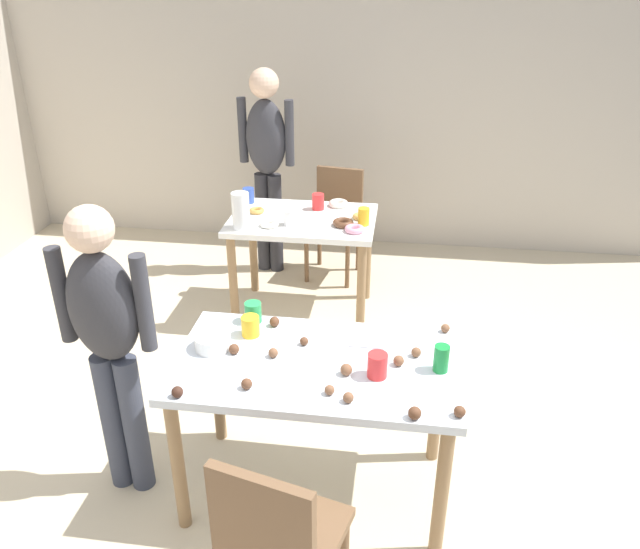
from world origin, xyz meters
name	(u,v)px	position (x,y,z in m)	size (l,w,h in m)	color
ground_plane	(319,495)	(0.00, 0.00, 0.00)	(6.40, 6.40, 0.00)	beige
wall_back	(371,98)	(0.00, 3.20, 1.30)	(6.40, 0.10, 2.60)	#BCB2A3
dining_table_near	(316,381)	(-0.02, 0.04, 0.65)	(1.26, 0.72, 0.75)	silver
dining_table_far	(303,234)	(-0.36, 1.75, 0.63)	(1.00, 0.70, 0.75)	white
chair_near_table	(277,537)	(-0.05, -0.69, 0.50)	(0.49, 0.49, 0.87)	brown
chair_far_table	(336,216)	(-0.21, 2.46, 0.50)	(0.46, 0.46, 0.87)	brown
person_girl_near	(108,333)	(-0.93, -0.04, 0.87)	(0.45, 0.22, 1.46)	#383D4C
person_adult_far	(267,154)	(-0.76, 2.44, 1.00)	(0.46, 0.24, 1.64)	#28282D
mixing_bowl	(213,342)	(-0.50, 0.09, 0.78)	(0.16, 0.16, 0.07)	white
soda_can	(441,358)	(0.52, 0.05, 0.81)	(0.07, 0.07, 0.12)	#198438
fork_near	(368,347)	(0.20, 0.19, 0.75)	(0.17, 0.02, 0.01)	silver
cup_near_0	(250,326)	(-0.35, 0.22, 0.80)	(0.09, 0.09, 0.10)	yellow
cup_near_1	(253,312)	(-0.37, 0.34, 0.80)	(0.08, 0.08, 0.10)	green
cup_near_2	(377,365)	(0.25, -0.03, 0.80)	(0.09, 0.09, 0.11)	red
cake_ball_0	(348,398)	(0.15, -0.22, 0.77)	(0.04, 0.04, 0.04)	brown
cake_ball_1	(274,322)	(-0.26, 0.31, 0.77)	(0.05, 0.05, 0.05)	brown
cake_ball_2	(177,392)	(-0.53, -0.28, 0.77)	(0.05, 0.05, 0.05)	#3D2319
cake_ball_3	(415,413)	(0.41, -0.28, 0.78)	(0.05, 0.05, 0.05)	brown
cake_ball_4	(273,353)	(-0.21, 0.05, 0.77)	(0.04, 0.04, 0.04)	brown
cake_ball_5	(234,349)	(-0.39, 0.06, 0.77)	(0.05, 0.05, 0.05)	brown
cake_ball_6	(445,328)	(0.56, 0.37, 0.77)	(0.04, 0.04, 0.04)	brown
cake_ball_7	(460,412)	(0.58, -0.25, 0.77)	(0.05, 0.05, 0.05)	brown
cake_ball_8	(330,390)	(0.07, -0.18, 0.77)	(0.04, 0.04, 0.04)	brown
cake_ball_9	(304,341)	(-0.09, 0.17, 0.77)	(0.04, 0.04, 0.04)	brown
cake_ball_10	(247,384)	(-0.27, -0.19, 0.77)	(0.05, 0.05, 0.05)	brown
cake_ball_11	(346,370)	(0.12, -0.03, 0.78)	(0.05, 0.05, 0.05)	brown
cake_ball_12	(399,361)	(0.34, 0.07, 0.77)	(0.05, 0.05, 0.05)	brown
cake_ball_13	(416,352)	(0.42, 0.15, 0.77)	(0.04, 0.04, 0.04)	brown
pitcher_far	(241,211)	(-0.73, 1.50, 0.87)	(0.12, 0.12, 0.25)	white
cup_far_0	(318,202)	(-0.28, 1.93, 0.81)	(0.09, 0.09, 0.11)	red
cup_far_1	(289,218)	(-0.43, 1.61, 0.80)	(0.08, 0.08, 0.10)	white
cup_far_2	(249,195)	(-0.80, 2.00, 0.81)	(0.08, 0.08, 0.11)	#3351B2
cup_far_3	(364,217)	(0.07, 1.68, 0.81)	(0.08, 0.08, 0.12)	yellow
donut_far_0	(257,211)	(-0.70, 1.80, 0.77)	(0.11, 0.11, 0.03)	gold
donut_far_1	(343,223)	(-0.07, 1.64, 0.77)	(0.14, 0.14, 0.04)	brown
donut_far_2	(338,203)	(-0.14, 2.01, 0.77)	(0.14, 0.14, 0.04)	white
donut_far_3	(360,216)	(0.04, 1.79, 0.77)	(0.11, 0.11, 0.03)	gold
donut_far_4	(355,229)	(0.02, 1.55, 0.77)	(0.13, 0.13, 0.04)	pink
donut_far_5	(269,224)	(-0.55, 1.57, 0.77)	(0.13, 0.13, 0.04)	white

